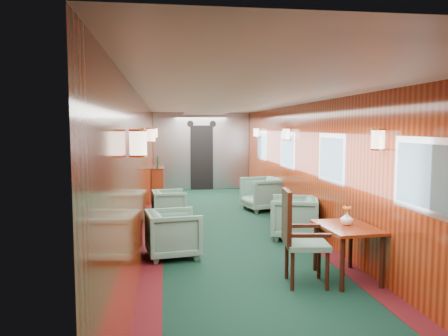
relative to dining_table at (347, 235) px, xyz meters
name	(u,v)px	position (x,y,z in m)	size (l,w,h in m)	color
room	(230,145)	(-1.15, 2.46, 1.05)	(12.00, 12.10, 2.40)	black
bulkhead	(202,152)	(-1.15, 8.38, 0.60)	(2.98, 0.17, 2.39)	#9FA0A5
windows_right	(306,154)	(0.34, 2.71, 0.87)	(0.02, 8.60, 0.80)	silver
wall_sconces	(225,135)	(-1.15, 3.03, 1.21)	(2.97, 7.97, 0.25)	#FFE7C6
dining_table	(347,235)	(0.00, 0.00, 0.00)	(0.70, 0.96, 0.69)	maroon
side_chair	(298,234)	(-0.69, -0.10, 0.06)	(0.59, 0.61, 1.19)	#224F47
credenza	(158,183)	(-2.49, 6.38, -0.12)	(0.32, 1.00, 1.18)	maroon
flower_vase	(347,218)	(0.02, 0.06, 0.20)	(0.16, 0.16, 0.17)	white
armchair_left_near	(174,234)	(-2.18, 1.28, -0.23)	(0.76, 0.78, 0.71)	#224F47
armchair_left_far	(169,205)	(-2.21, 3.96, -0.27)	(0.67, 0.69, 0.63)	#224F47
armchair_right_near	(294,217)	(-0.06, 2.12, -0.21)	(0.79, 0.81, 0.74)	#224F47
armchair_right_far	(262,194)	(-0.03, 4.71, -0.19)	(0.83, 0.85, 0.78)	#224F47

